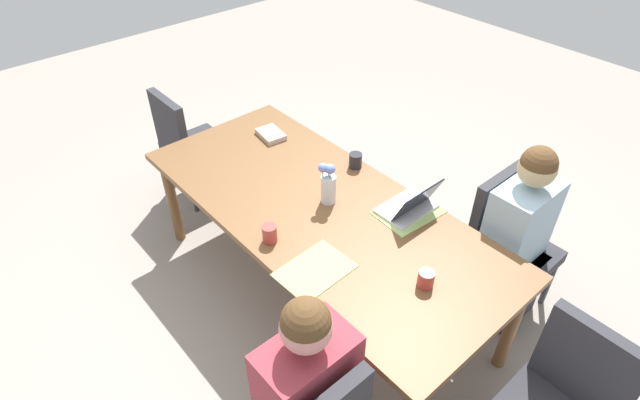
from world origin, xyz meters
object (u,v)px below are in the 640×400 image
Objects in this scene: chair_far_left_mid at (506,237)px; person_far_left_mid at (512,245)px; coffee_mug_near_right at (355,160)px; dining_table at (320,216)px; laptop_far_left_mid at (410,206)px; coffee_mug_centre_left at (426,279)px; coffee_mug_near_left at (270,234)px; book_red_cover at (271,134)px; flower_vase at (328,184)px; chair_head_left_left_far at (188,141)px.

person_far_left_mid reaches higher than chair_far_left_mid.
coffee_mug_near_right is at bearing -155.46° from chair_far_left_mid.
dining_table is 7.22× the size of laptop_far_left_mid.
person_far_left_mid is 3.73× the size of laptop_far_left_mid.
coffee_mug_near_right is (-0.89, -0.40, 0.28)m from chair_far_left_mid.
coffee_mug_near_right is at bearing 154.79° from coffee_mug_centre_left.
person_far_left_mid is 12.13× the size of coffee_mug_near_left.
chair_far_left_mid is 1.65m from book_red_cover.
book_red_cover reaches higher than dining_table.
book_red_cover is (-1.52, -0.59, 0.25)m from chair_far_left_mid.
person_far_left_mid is 1.13m from flower_vase.
flower_vase is (-0.82, -0.70, 0.33)m from person_far_left_mid.
coffee_mug_near_right reaches higher than coffee_mug_centre_left.
laptop_far_left_mid is 3.38× the size of coffee_mug_near_right.
chair_far_left_mid is 1.00× the size of chair_head_left_left_far.
person_far_left_mid reaches higher than coffee_mug_near_left.
chair_head_left_left_far is at bearing -159.89° from person_far_left_mid.
flower_vase is 0.46m from coffee_mug_near_left.
chair_head_left_left_far reaches higher than book_red_cover.
coffee_mug_near_left is at bearing -123.90° from person_far_left_mid.
chair_far_left_mid is 0.89m from coffee_mug_centre_left.
book_red_cover is at bearing 162.81° from dining_table.
dining_table is 0.21m from flower_vase.
chair_head_left_left_far is 9.14× the size of coffee_mug_near_left.
coffee_mug_near_left is at bearing -29.25° from book_red_cover.
chair_far_left_mid is at bearing 141.24° from person_far_left_mid.
book_red_cover is (0.67, 0.30, 0.25)m from chair_head_left_left_far.
coffee_mug_centre_left is (0.74, 0.37, -0.01)m from coffee_mug_near_left.
book_red_cover is at bearing 142.83° from coffee_mug_near_left.
coffee_mug_centre_left is (2.23, 0.05, 0.28)m from chair_head_left_left_far.
laptop_far_left_mid reaches higher than chair_head_left_left_far.
coffee_mug_near_left reaches higher than coffee_mug_near_right.
flower_vase reaches higher than laptop_far_left_mid.
person_far_left_mid is 0.82m from coffee_mug_centre_left.
laptop_far_left_mid is at bearing 12.62° from chair_head_left_left_far.
coffee_mug_centre_left is at bearing -41.00° from laptop_far_left_mid.
book_red_cover is at bearing -158.84° from chair_far_left_mid.
laptop_far_left_mid is 1.60× the size of book_red_cover.
chair_far_left_mid is at bearing 52.25° from laptop_far_left_mid.
laptop_far_left_mid is 3.25× the size of coffee_mug_near_left.
coffee_mug_centre_left is (0.93, -0.44, -0.00)m from coffee_mug_near_right.
dining_table is at bearing -9.26° from book_red_cover.
chair_head_left_left_far is at bearing -157.91° from chair_far_left_mid.
chair_far_left_mid is at bearing 22.09° from chair_head_left_left_far.
chair_far_left_mid is 2.36m from chair_head_left_left_far.
coffee_mug_centre_left is (0.04, -0.84, 0.28)m from chair_far_left_mid.
laptop_far_left_mid is (-0.45, -0.42, 0.25)m from person_far_left_mid.
person_far_left_mid is at bearing 56.10° from coffee_mug_near_left.
dining_table is 0.51m from laptop_far_left_mid.
person_far_left_mid is 0.66m from laptop_far_left_mid.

